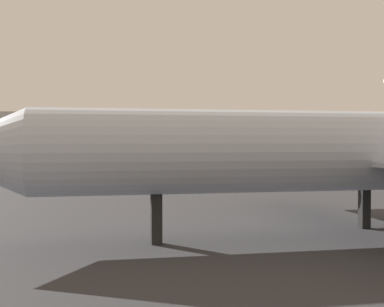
# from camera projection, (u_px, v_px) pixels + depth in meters

# --- Properties ---
(airplane_at_gate) EXTENTS (39.52, 28.16, 11.98)m
(airplane_at_gate) POSITION_uv_depth(u_px,v_px,m) (362.00, 151.00, 25.05)
(airplane_at_gate) COLOR #B2BCCC
(airplane_at_gate) RESTS_ON ground_plane
(airplane_far_left) EXTENTS (32.24, 25.01, 9.29)m
(airplane_far_left) POSITION_uv_depth(u_px,v_px,m) (267.00, 151.00, 76.01)
(airplane_far_left) COLOR white
(airplane_far_left) RESTS_ON ground_plane
(airplane_far_right) EXTENTS (22.91, 17.33, 8.06)m
(airplane_far_right) POSITION_uv_depth(u_px,v_px,m) (372.00, 151.00, 100.65)
(airplane_far_right) COLOR white
(airplane_far_right) RESTS_ON ground_plane
(terminal_building) EXTENTS (62.58, 25.81, 12.17)m
(terminal_building) POSITION_uv_depth(u_px,v_px,m) (124.00, 136.00, 146.05)
(terminal_building) COLOR #B7B7B2
(terminal_building) RESTS_ON ground_plane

